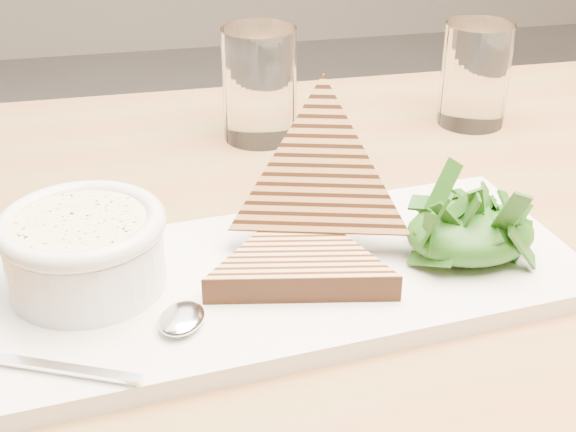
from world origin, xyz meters
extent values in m
cube|color=olive|center=(-0.03, -0.13, 0.75)|extent=(1.20, 0.80, 0.04)
cube|color=silver|center=(-0.17, -0.18, 0.78)|extent=(0.45, 0.24, 0.02)
cylinder|color=silver|center=(-0.32, -0.17, 0.81)|extent=(0.11, 0.11, 0.04)
cylinder|color=beige|center=(-0.32, -0.17, 0.84)|extent=(0.10, 0.10, 0.01)
torus|color=silver|center=(-0.32, -0.17, 0.84)|extent=(0.12, 0.12, 0.01)
ellipsoid|color=#10420E|center=(-0.03, -0.19, 0.81)|extent=(0.10, 0.08, 0.04)
ellipsoid|color=silver|center=(-0.26, -0.23, 0.79)|extent=(0.04, 0.05, 0.01)
cube|color=silver|center=(-0.33, -0.27, 0.79)|extent=(0.10, 0.05, 0.00)
cylinder|color=white|center=(-0.14, 0.11, 0.83)|extent=(0.08, 0.08, 0.12)
cylinder|color=white|center=(0.10, 0.10, 0.83)|extent=(0.07, 0.07, 0.11)
camera|label=1|loc=(-0.28, -0.68, 1.11)|focal=50.00mm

